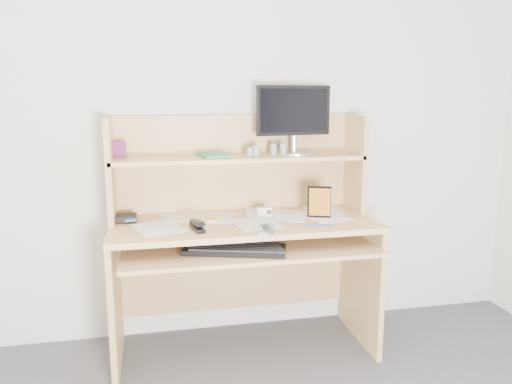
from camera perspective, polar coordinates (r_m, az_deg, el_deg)
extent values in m
cube|color=beige|center=(2.91, -2.60, 7.84)|extent=(3.60, 0.04, 2.50)
cube|color=tan|center=(2.68, -1.39, -3.62)|extent=(1.40, 0.60, 0.03)
cube|color=tan|center=(2.76, -15.77, -11.78)|extent=(0.03, 0.56, 0.72)
cube|color=tan|center=(2.99, 11.87, -9.83)|extent=(0.03, 0.56, 0.72)
cube|color=tan|center=(3.06, -2.34, -9.50)|extent=(1.34, 0.02, 0.41)
cube|color=tan|center=(2.59, -0.89, -6.32)|extent=(1.28, 0.55, 0.02)
cube|color=tan|center=(2.90, -2.47, 3.36)|extent=(1.40, 0.02, 0.55)
cube|color=tan|center=(2.73, -16.30, 2.45)|extent=(0.03, 0.30, 0.55)
cube|color=tan|center=(2.96, 11.22, 3.31)|extent=(0.03, 0.30, 0.55)
cube|color=tan|center=(2.76, -1.99, 3.91)|extent=(1.38, 0.30, 0.02)
cube|color=silver|center=(2.67, -1.39, -3.25)|extent=(1.32, 0.54, 0.01)
cube|color=black|center=(2.47, -2.47, -6.61)|extent=(0.53, 0.32, 0.02)
cube|color=black|center=(2.47, -2.48, -6.23)|extent=(0.50, 0.30, 0.01)
cube|color=gray|center=(2.44, 1.17, -4.37)|extent=(0.11, 0.18, 0.02)
cube|color=#A3A3A5|center=(2.53, -6.25, -3.80)|extent=(0.09, 0.10, 0.02)
cube|color=black|center=(2.49, -6.75, -3.77)|extent=(0.07, 0.15, 0.04)
cube|color=black|center=(2.74, -14.71, -2.84)|extent=(0.12, 0.10, 0.03)
cube|color=yellow|center=(2.68, -5.39, -3.18)|extent=(0.10, 0.10, 0.01)
cube|color=silver|center=(2.75, 0.98, -2.25)|extent=(0.08, 0.05, 0.05)
cube|color=black|center=(2.71, 7.24, -1.13)|extent=(0.12, 0.06, 0.18)
cylinder|color=#192DBC|center=(2.56, 7.22, -3.78)|extent=(0.14, 0.04, 0.01)
cube|color=maroon|center=(2.75, -15.27, 4.69)|extent=(0.07, 0.02, 0.09)
cube|color=#2D7138|center=(2.72, -4.90, 4.21)|extent=(0.18, 0.22, 0.02)
cylinder|color=black|center=(2.75, 0.03, 4.75)|extent=(0.06, 0.06, 0.06)
cylinder|color=white|center=(2.80, 2.01, 4.91)|extent=(0.05, 0.05, 0.06)
cylinder|color=black|center=(2.72, -0.68, 4.57)|extent=(0.05, 0.05, 0.05)
cylinder|color=white|center=(2.76, 3.14, 4.83)|extent=(0.05, 0.05, 0.07)
cylinder|color=#ACACB1|center=(2.83, 4.40, 4.44)|extent=(0.22, 0.22, 0.01)
cylinder|color=#ACACB1|center=(2.83, 4.37, 5.53)|extent=(0.04, 0.04, 0.09)
cube|color=black|center=(2.84, 4.32, 9.27)|extent=(0.44, 0.10, 0.28)
cube|color=black|center=(2.83, 4.41, 9.26)|extent=(0.40, 0.07, 0.24)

